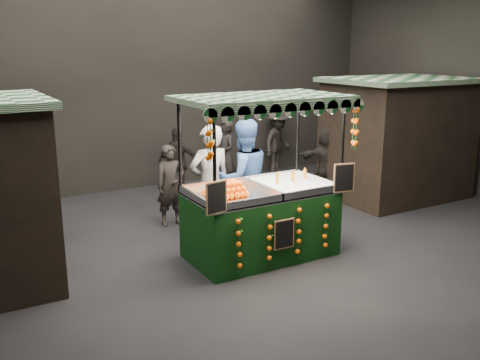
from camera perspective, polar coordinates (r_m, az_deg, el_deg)
ground at (r=8.53m, az=2.32°, el=-8.14°), size 12.00×12.00×0.00m
market_hall at (r=7.89m, az=2.58°, el=15.22°), size 12.10×10.10×5.05m
neighbour_stall_right at (r=12.02m, az=16.59°, el=4.38°), size 3.00×2.20×2.60m
juice_stall at (r=8.25m, az=2.45°, el=-3.09°), size 2.62×1.54×2.54m
vendor_grey at (r=8.88m, az=-3.24°, el=-0.40°), size 0.74×0.50×2.01m
vendor_blue at (r=9.08m, az=0.34°, el=0.12°), size 1.06×0.85×2.06m
shopper_0 at (r=9.82m, az=-7.49°, el=-0.58°), size 0.56×0.38×1.51m
shopper_1 at (r=12.60m, az=12.93°, el=2.96°), size 0.86×0.68×1.71m
shopper_2 at (r=11.53m, az=-6.66°, el=1.86°), size 0.94×0.92×1.59m
shopper_3 at (r=13.79m, az=4.11°, el=4.13°), size 1.24×1.03×1.66m
shopper_4 at (r=9.65m, az=-21.18°, el=-0.96°), size 0.97×0.75×1.75m
shopper_5 at (r=11.80m, az=9.46°, el=2.05°), size 1.26×1.45×1.58m
shopper_6 at (r=12.06m, az=-1.51°, el=2.63°), size 0.44×0.63×1.63m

